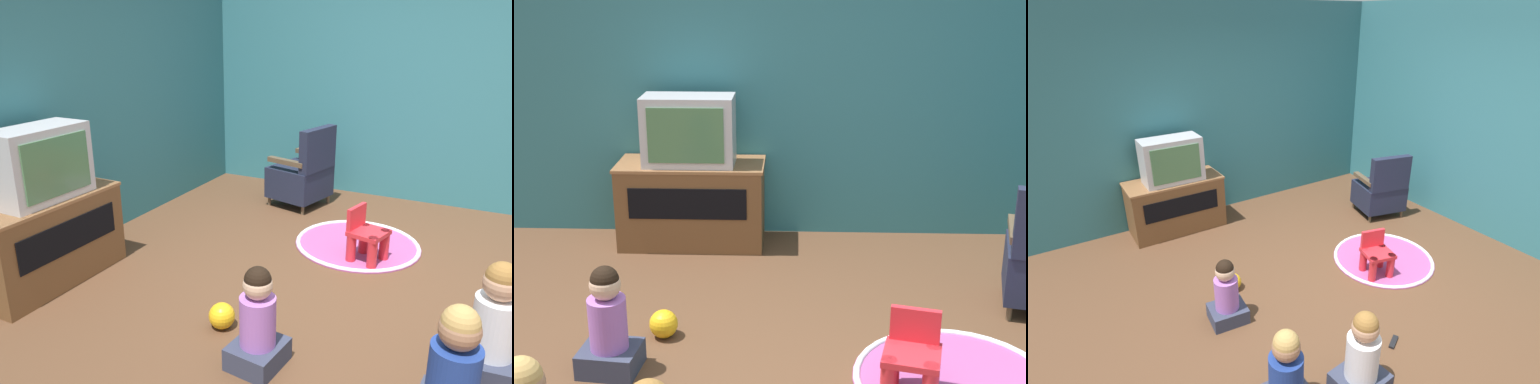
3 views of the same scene
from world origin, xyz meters
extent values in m
cube|color=teal|center=(-0.28, 2.56, 1.36)|extent=(5.44, 0.12, 2.73)
cube|color=brown|center=(-0.86, 2.22, 0.34)|extent=(1.14, 0.51, 0.68)
cube|color=#90603A|center=(-0.86, 2.22, 0.66)|extent=(1.16, 0.52, 0.02)
cube|color=black|center=(-0.86, 1.96, 0.42)|extent=(0.91, 0.01, 0.24)
cube|color=#B7B7BC|center=(-0.86, 2.18, 0.95)|extent=(0.70, 0.35, 0.54)
cube|color=#47754C|center=(-0.86, 2.00, 0.95)|extent=(0.57, 0.02, 0.42)
cylinder|color=brown|center=(1.45, 1.43, 0.05)|extent=(0.04, 0.04, 0.10)
cylinder|color=brown|center=(1.34, 0.99, 0.05)|extent=(0.04, 0.04, 0.10)
cube|color=brown|center=(1.39, 1.21, 0.54)|extent=(0.18, 0.45, 0.05)
cylinder|color=red|center=(0.45, 0.03, 0.14)|extent=(0.08, 0.08, 0.27)
cylinder|color=red|center=(0.49, 0.22, 0.14)|extent=(0.08, 0.08, 0.27)
cylinder|color=red|center=(0.70, 0.17, 0.14)|extent=(0.08, 0.08, 0.27)
cube|color=red|center=(0.57, 0.10, 0.26)|extent=(0.35, 0.34, 0.04)
cube|color=red|center=(0.60, 0.22, 0.37)|extent=(0.26, 0.10, 0.19)
cylinder|color=#A54C8C|center=(0.85, 0.26, 0.01)|extent=(1.12, 1.12, 0.01)
torus|color=silver|center=(0.85, 0.26, 0.01)|extent=(1.11, 1.11, 0.04)
sphere|color=tan|center=(-1.12, -0.74, 0.62)|extent=(0.18, 0.18, 0.18)
cube|color=#33384C|center=(-1.06, 0.31, 0.07)|extent=(0.35, 0.31, 0.14)
cylinder|color=#A566BF|center=(-1.06, 0.31, 0.29)|extent=(0.21, 0.21, 0.30)
sphere|color=#D8AD8C|center=(-1.06, 0.31, 0.52)|extent=(0.17, 0.17, 0.17)
sphere|color=black|center=(-1.06, 0.31, 0.55)|extent=(0.16, 0.16, 0.16)
sphere|color=yellow|center=(-0.83, 0.69, 0.09)|extent=(0.17, 0.17, 0.17)
camera|label=1|loc=(-3.27, -0.79, 1.89)|focal=35.00mm
camera|label=2|loc=(-0.04, -3.15, 2.20)|focal=50.00mm
camera|label=3|loc=(-2.18, -2.36, 2.54)|focal=28.00mm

